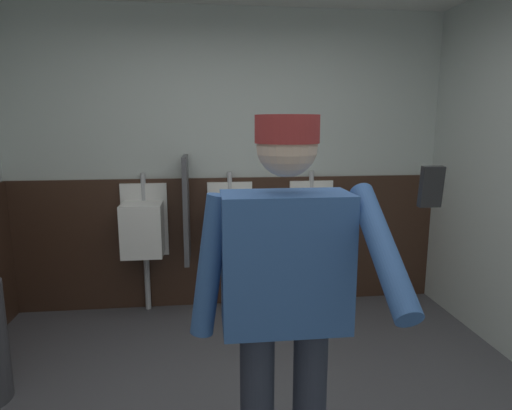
{
  "coord_description": "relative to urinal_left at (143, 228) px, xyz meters",
  "views": [
    {
      "loc": [
        -0.21,
        -1.89,
        1.67
      ],
      "look_at": [
        0.04,
        0.3,
        1.25
      ],
      "focal_mm": 30.46,
      "sensor_mm": 36.0,
      "label": 1
    }
  ],
  "objects": [
    {
      "name": "wainscot_band_back",
      "position": [
        0.75,
        0.14,
        -0.18
      ],
      "size": [
        3.84,
        0.03,
        1.18
      ],
      "primitive_type": "cube",
      "color": "#382319",
      "rests_on": "ground_plane"
    },
    {
      "name": "urinal_left",
      "position": [
        0.0,
        0.0,
        0.0
      ],
      "size": [
        0.4,
        0.34,
        1.24
      ],
      "color": "white",
      "rests_on": "ground_plane"
    },
    {
      "name": "privacy_divider_panel",
      "position": [
        0.37,
        -0.07,
        0.17
      ],
      "size": [
        0.04,
        0.4,
        0.9
      ],
      "primitive_type": "cube",
      "color": "#4C4C51"
    },
    {
      "name": "cell_phone",
      "position": [
        1.14,
        -2.64,
        0.72
      ],
      "size": [
        0.06,
        0.03,
        0.11
      ],
      "primitive_type": "cube",
      "rotation": [
        0.09,
        0.0,
        0.03
      ],
      "color": "black"
    },
    {
      "name": "person",
      "position": [
        0.84,
        -2.14,
        0.24
      ],
      "size": [
        0.71,
        0.6,
        1.7
      ],
      "color": "#2D3342",
      "rests_on": "ground_plane"
    },
    {
      "name": "urinal_right",
      "position": [
        1.5,
        0.0,
        0.0
      ],
      "size": [
        0.4,
        0.34,
        1.24
      ],
      "color": "white",
      "rests_on": "ground_plane"
    },
    {
      "name": "wall_back",
      "position": [
        0.75,
        0.22,
        0.54
      ],
      "size": [
        4.44,
        0.12,
        2.64
      ],
      "primitive_type": "cube",
      "color": "silver",
      "rests_on": "ground_plane"
    },
    {
      "name": "urinal_middle",
      "position": [
        0.75,
        0.0,
        0.0
      ],
      "size": [
        0.4,
        0.34,
        1.24
      ],
      "color": "white",
      "rests_on": "ground_plane"
    }
  ]
}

